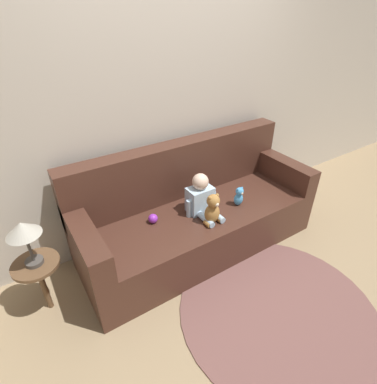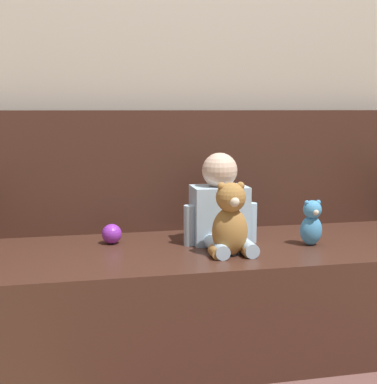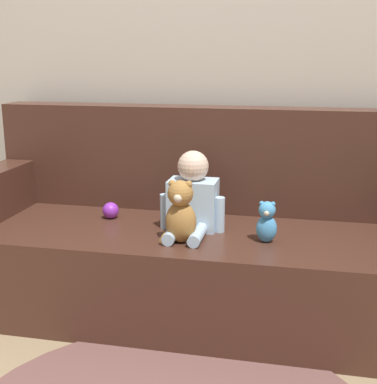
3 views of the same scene
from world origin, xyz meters
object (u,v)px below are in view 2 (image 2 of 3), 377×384
teddy_bear_brown (230,221)px  toy_ball (112,234)px  couch (217,260)px  plush_toy_side (312,223)px  person_baby (220,208)px

teddy_bear_brown → toy_ball: teddy_bear_brown is taller
couch → plush_toy_side: (0.33, -0.20, 0.19)m
couch → teddy_bear_brown: bearing=-95.1°
person_baby → teddy_bear_brown: 0.18m
plush_toy_side → teddy_bear_brown: bearing=-167.3°
couch → plush_toy_side: size_ratio=11.97×
couch → teddy_bear_brown: size_ratio=7.94×
person_baby → toy_ball: person_baby is taller
person_baby → teddy_bear_brown: size_ratio=1.32×
couch → toy_ball: size_ratio=27.33×
couch → teddy_bear_brown: (-0.03, -0.28, 0.22)m
teddy_bear_brown → toy_ball: size_ratio=3.44×
couch → toy_ball: couch is taller
couch → toy_ball: (-0.44, -0.02, 0.14)m
couch → person_baby: (-0.01, -0.10, 0.24)m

